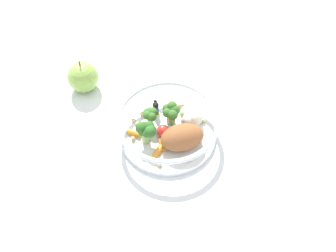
{
  "coord_description": "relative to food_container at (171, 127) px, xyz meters",
  "views": [
    {
      "loc": [
        0.24,
        0.39,
        0.64
      ],
      "look_at": [
        -0.02,
        0.01,
        0.03
      ],
      "focal_mm": 39.64,
      "sensor_mm": 36.0,
      "label": 1
    }
  ],
  "objects": [
    {
      "name": "loose_apple",
      "position": [
        0.09,
        -0.23,
        0.0
      ],
      "size": [
        0.07,
        0.07,
        0.08
      ],
      "color": "#8CB74C",
      "rests_on": "ground_plane"
    },
    {
      "name": "ground_plane",
      "position": [
        0.02,
        -0.01,
        -0.03
      ],
      "size": [
        2.4,
        2.4,
        0.0
      ],
      "primitive_type": "plane",
      "color": "white"
    },
    {
      "name": "food_container",
      "position": [
        0.0,
        0.0,
        0.0
      ],
      "size": [
        0.21,
        0.21,
        0.07
      ],
      "color": "white",
      "rests_on": "ground_plane"
    }
  ]
}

